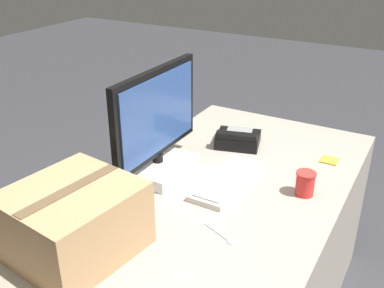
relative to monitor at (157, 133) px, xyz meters
name	(u,v)px	position (x,y,z in m)	size (l,w,h in m)	color
office_desk	(208,275)	(-0.08, -0.28, -0.55)	(1.80, 0.90, 0.74)	#A89E8E
monitor	(157,133)	(0.00, 0.00, 0.00)	(0.54, 0.23, 0.44)	white
keyboard	(227,180)	(0.06, -0.29, -0.17)	(0.41, 0.15, 0.03)	beige
desk_phone	(238,139)	(0.40, -0.18, -0.15)	(0.22, 0.24, 0.08)	black
paper_cup_right	(305,183)	(0.13, -0.58, -0.13)	(0.08, 0.08, 0.09)	red
spoon	(224,237)	(-0.27, -0.43, -0.18)	(0.07, 0.14, 0.00)	silver
cardboard_box	(74,221)	(-0.55, -0.06, -0.07)	(0.41, 0.38, 0.22)	tan
sticky_note_pad	(329,160)	(0.45, -0.60, -0.18)	(0.07, 0.07, 0.01)	gold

